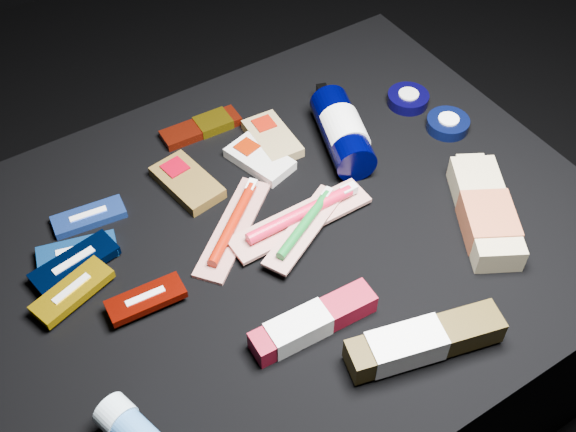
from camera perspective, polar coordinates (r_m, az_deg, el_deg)
ground at (r=1.44m, az=-0.29°, el=-11.52°), size 3.00×3.00×0.00m
cloth_table at (r=1.27m, az=-0.33°, el=-7.08°), size 0.98×0.78×0.40m
luna_bar_0 at (r=1.17m, az=-15.45°, el=-0.06°), size 0.12×0.06×0.01m
luna_bar_1 at (r=1.12m, az=-16.31°, el=-2.72°), size 0.12×0.07×0.02m
luna_bar_2 at (r=1.10m, az=-16.50°, el=-3.65°), size 0.14×0.07×0.02m
luna_bar_3 at (r=1.07m, az=-16.67°, el=-5.73°), size 0.13×0.08×0.02m
luna_bar_4 at (r=1.04m, az=-11.16°, el=-6.46°), size 0.11×0.05×0.01m
clif_bar_0 at (r=1.19m, az=-8.11°, el=2.78°), size 0.08×0.13×0.02m
clif_bar_1 at (r=1.21m, az=-2.41°, el=4.62°), size 0.09×0.12×0.02m
clif_bar_2 at (r=1.25m, az=-1.35°, el=6.30°), size 0.07×0.12×0.02m
power_bar at (r=1.28m, az=-6.57°, el=7.07°), size 0.14×0.05×0.02m
lotion_bottle at (r=1.22m, az=4.32°, el=6.65°), size 0.12×0.22×0.07m
cream_tin_upper at (r=1.34m, az=9.46°, el=9.12°), size 0.07×0.07×0.02m
cream_tin_lower at (r=1.30m, az=12.51°, el=7.13°), size 0.07×0.07×0.02m
bodywash_bottle at (r=1.15m, az=15.33°, el=0.20°), size 0.16×0.22×0.04m
toothbrush_pack_0 at (r=1.12m, az=-4.31°, el=-0.68°), size 0.19×0.17×0.02m
toothbrush_pack_1 at (r=1.11m, az=1.12°, el=-0.02°), size 0.24×0.06×0.03m
toothbrush_pack_2 at (r=1.09m, az=1.38°, el=-0.73°), size 0.18×0.12×0.02m
toothpaste_carton_red at (r=0.99m, az=1.61°, el=-8.56°), size 0.19×0.05×0.04m
toothpaste_carton_green at (r=0.98m, az=10.23°, el=-9.82°), size 0.22×0.10×0.04m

